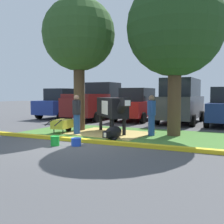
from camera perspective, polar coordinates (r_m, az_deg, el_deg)
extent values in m
plane|color=#4C4C4F|center=(9.49, -7.36, -6.38)|extent=(80.00, 80.00, 0.00)
cube|color=#477A33|center=(11.34, 1.79, -4.61)|extent=(8.29, 4.20, 0.02)
cube|color=yellow|center=(9.34, -3.73, -6.16)|extent=(9.49, 0.24, 0.12)
cube|color=tan|center=(11.41, -0.64, -4.48)|extent=(3.48, 2.79, 0.04)
cylinder|color=#4C3823|center=(12.35, -6.88, 3.43)|extent=(0.50, 0.50, 3.19)
sphere|color=#2D5123|center=(12.63, -6.99, 15.89)|extent=(3.23, 3.23, 3.23)
cylinder|color=#4C3823|center=(11.04, 12.92, 2.64)|extent=(0.52, 0.52, 2.93)
sphere|color=#23471E|center=(11.33, 13.15, 16.94)|extent=(3.82, 3.82, 3.82)
cube|color=black|center=(11.47, -0.07, 1.02)|extent=(2.07, 2.16, 0.80)
cube|color=white|center=(11.33, 0.16, 0.98)|extent=(1.14, 1.15, 0.56)
cylinder|color=black|center=(10.21, 2.17, 1.22)|extent=(0.67, 0.68, 0.58)
cube|color=black|center=(9.90, 2.80, 2.17)|extent=(0.49, 0.50, 0.32)
cube|color=white|center=(9.71, 3.21, 1.90)|extent=(0.23, 0.22, 0.20)
cylinder|color=black|center=(10.80, 2.55, -3.19)|extent=(0.14, 0.14, 0.71)
cylinder|color=black|center=(10.64, 0.07, -3.29)|extent=(0.14, 0.14, 0.71)
cylinder|color=black|center=(12.42, -0.19, -2.25)|extent=(0.14, 0.14, 0.71)
cylinder|color=black|center=(12.29, -2.37, -2.33)|extent=(0.14, 0.14, 0.71)
cylinder|color=black|center=(12.63, -1.70, 0.15)|extent=(0.06, 0.06, 0.70)
ellipsoid|color=black|center=(10.10, 0.31, -4.35)|extent=(0.51, 1.11, 0.48)
cube|color=black|center=(9.55, -1.13, -4.71)|extent=(0.21, 0.28, 0.22)
cube|color=silver|center=(9.44, -1.44, -4.81)|extent=(0.10, 0.06, 0.16)
cylinder|color=black|center=(9.74, 0.46, -5.73)|extent=(0.11, 0.35, 0.10)
cylinder|color=#23478C|center=(11.23, -7.40, -2.63)|extent=(0.26, 0.26, 0.84)
cylinder|color=black|center=(11.17, -7.43, 0.96)|extent=(0.34, 0.34, 0.57)
sphere|color=#8C664C|center=(11.15, -7.45, 3.01)|extent=(0.23, 0.23, 0.23)
cylinder|color=black|center=(11.37, -7.83, 1.16)|extent=(0.09, 0.09, 0.55)
cylinder|color=black|center=(10.96, -7.01, 1.06)|extent=(0.09, 0.09, 0.55)
cylinder|color=#23478C|center=(10.93, 8.26, -2.83)|extent=(0.26, 0.26, 0.83)
cylinder|color=#23478C|center=(10.87, 8.30, 0.84)|extent=(0.34, 0.34, 0.57)
sphere|color=#8C664C|center=(10.86, 8.32, 2.94)|extent=(0.22, 0.22, 0.22)
cylinder|color=#23478C|center=(10.65, 8.32, 0.93)|extent=(0.09, 0.09, 0.54)
cylinder|color=#23478C|center=(11.09, 8.28, 1.05)|extent=(0.09, 0.09, 0.54)
cube|color=gold|center=(11.72, -10.39, -2.48)|extent=(0.65, 0.93, 0.36)
cylinder|color=black|center=(12.16, -9.11, -3.27)|extent=(0.12, 0.36, 0.36)
cylinder|color=black|center=(11.62, -12.08, -3.94)|extent=(0.04, 0.04, 0.24)
cylinder|color=black|center=(11.38, -10.24, -4.08)|extent=(0.04, 0.04, 0.24)
cylinder|color=black|center=(11.29, -13.11, -2.14)|extent=(0.07, 0.53, 0.23)
cylinder|color=black|center=(11.04, -11.24, -2.25)|extent=(0.07, 0.53, 0.23)
cylinder|color=green|center=(9.04, -11.87, -5.97)|extent=(0.28, 0.28, 0.31)
torus|color=green|center=(9.01, -11.88, -5.01)|extent=(0.31, 0.31, 0.02)
cylinder|color=blue|center=(8.91, -7.53, -6.28)|extent=(0.32, 0.32, 0.24)
torus|color=blue|center=(8.89, -7.53, -5.52)|extent=(0.34, 0.34, 0.02)
cube|color=navy|center=(19.21, -10.24, 1.11)|extent=(1.91, 4.44, 0.90)
cube|color=black|center=(19.19, -10.27, 3.65)|extent=(1.64, 2.24, 0.80)
cylinder|color=black|center=(20.92, -9.85, 0.10)|extent=(0.24, 0.65, 0.64)
cylinder|color=black|center=(19.90, -5.68, -0.05)|extent=(0.24, 0.65, 0.64)
cylinder|color=black|center=(18.70, -15.06, -0.42)|extent=(0.24, 0.65, 0.64)
cylinder|color=black|center=(17.56, -10.66, -0.63)|extent=(0.24, 0.65, 0.64)
cube|color=maroon|center=(17.77, -3.25, 1.27)|extent=(2.13, 5.45, 1.10)
cube|color=black|center=(18.58, -1.81, 4.62)|extent=(1.88, 1.84, 1.00)
cube|color=maroon|center=(16.71, -5.34, 3.38)|extent=(1.97, 2.75, 0.24)
cylinder|color=black|center=(19.82, -3.23, -0.05)|extent=(0.24, 0.65, 0.64)
cylinder|color=black|center=(18.91, 2.03, -0.24)|extent=(0.24, 0.65, 0.64)
cylinder|color=black|center=(16.87, -9.16, -0.79)|extent=(0.24, 0.65, 0.64)
cylinder|color=black|center=(15.79, -3.26, -1.07)|extent=(0.24, 0.65, 0.64)
cube|color=red|center=(17.02, 5.36, 0.80)|extent=(1.91, 4.44, 0.90)
cube|color=black|center=(16.99, 5.38, 3.66)|extent=(1.64, 2.24, 0.80)
cylinder|color=black|center=(18.70, 4.36, -0.30)|extent=(0.24, 0.65, 0.64)
cylinder|color=black|center=(18.10, 9.65, -0.48)|extent=(0.24, 0.65, 0.64)
cylinder|color=black|center=(16.10, 0.51, -0.97)|extent=(0.24, 0.65, 0.64)
cylinder|color=black|center=(15.40, 6.54, -1.22)|extent=(0.24, 0.65, 0.64)
cube|color=#3D3D42|center=(16.03, 14.22, 1.04)|extent=(2.01, 4.65, 1.20)
cube|color=black|center=(16.01, 14.29, 4.97)|extent=(1.75, 3.24, 1.00)
cylinder|color=black|center=(17.74, 12.23, -0.60)|extent=(0.24, 0.65, 0.64)
cylinder|color=black|center=(17.37, 18.31, -0.81)|extent=(0.24, 0.65, 0.64)
cylinder|color=black|center=(14.87, 9.37, -1.43)|extent=(0.24, 0.65, 0.64)
cylinder|color=black|center=(14.42, 16.60, -1.70)|extent=(0.24, 0.65, 0.64)
cylinder|color=black|center=(17.01, 20.44, -0.95)|extent=(0.24, 0.65, 0.64)
cylinder|color=black|center=(14.18, 19.20, -1.85)|extent=(0.24, 0.65, 0.64)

